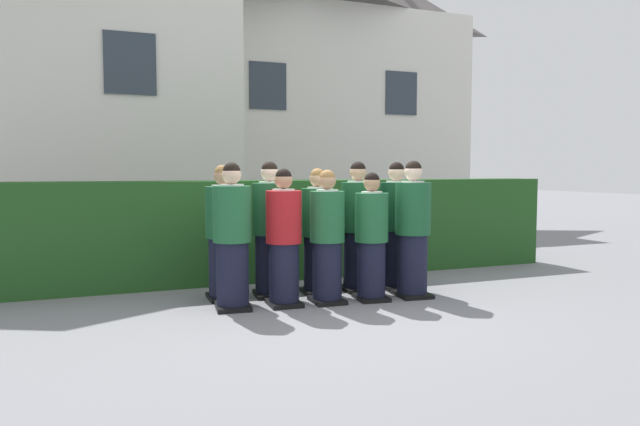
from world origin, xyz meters
name	(u,v)px	position (x,y,z in m)	size (l,w,h in m)	color
ground_plane	(328,302)	(0.00, 0.00, 0.00)	(60.00, 60.00, 0.00)	slate
student_front_row_0	(232,240)	(-1.13, 0.11, 0.79)	(0.44, 0.52, 1.66)	black
student_in_red_blazer	(284,241)	(-0.54, 0.05, 0.76)	(0.41, 0.48, 1.59)	black
student_front_row_2	(327,240)	(-0.01, 0.00, 0.75)	(0.41, 0.47, 1.58)	black
student_front_row_3	(372,240)	(0.54, -0.06, 0.73)	(0.40, 0.51, 1.55)	black
student_front_row_4	(413,232)	(1.10, -0.08, 0.81)	(0.44, 0.55, 1.69)	black
student_rear_row_0	(223,236)	(-1.11, 0.65, 0.78)	(0.43, 0.52, 1.64)	black
student_rear_row_1	(270,232)	(-0.54, 0.60, 0.80)	(0.45, 0.55, 1.68)	black
student_rear_row_2	(318,234)	(0.07, 0.53, 0.76)	(0.41, 0.51, 1.60)	black
student_rear_row_3	(358,229)	(0.62, 0.49, 0.80)	(0.44, 0.51, 1.68)	black
student_rear_row_4	(396,228)	(1.16, 0.44, 0.80)	(0.44, 0.51, 1.68)	black
hedge	(282,229)	(0.00, 1.77, 0.71)	(8.80, 0.70, 1.42)	#214C1E
school_building_main	(309,76)	(3.20, 9.02, 4.15)	(8.42, 4.13, 8.08)	silver
school_building_annex	(32,45)	(-3.54, 6.69, 4.03)	(8.03, 4.05, 7.86)	silver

